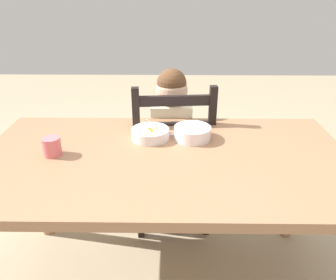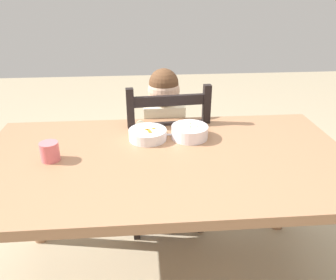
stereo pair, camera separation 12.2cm
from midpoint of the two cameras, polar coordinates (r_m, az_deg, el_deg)
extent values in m
plane|color=tan|center=(1.84, 1.57, -22.48)|extent=(8.00, 8.00, 0.00)
cube|color=#9D6E4C|center=(1.41, 1.90, -3.53)|extent=(1.55, 0.85, 0.04)
cylinder|color=#9D6E4C|center=(2.00, -19.10, -7.17)|extent=(0.07, 0.07, 0.66)
cylinder|color=#9D6E4C|center=(2.02, 22.03, -7.33)|extent=(0.07, 0.07, 0.66)
cube|color=black|center=(1.99, 2.32, -2.66)|extent=(0.45, 0.45, 0.02)
cube|color=black|center=(2.29, 6.50, -5.08)|extent=(0.04, 0.04, 0.42)
cube|color=black|center=(2.25, -3.11, -5.43)|extent=(0.04, 0.04, 0.42)
cube|color=black|center=(1.98, 8.38, -10.68)|extent=(0.04, 0.04, 0.42)
cube|color=black|center=(1.94, -2.91, -11.22)|extent=(0.04, 0.04, 0.42)
cube|color=black|center=(1.75, 9.33, 1.62)|extent=(0.04, 0.04, 0.46)
cube|color=black|center=(1.70, -3.25, 1.30)|extent=(0.04, 0.04, 0.46)
cube|color=black|center=(1.65, 3.25, 6.61)|extent=(0.36, 0.05, 0.05)
cube|color=black|center=(1.70, 3.14, 2.18)|extent=(0.36, 0.05, 0.05)
cube|color=beige|center=(1.89, 2.44, 1.46)|extent=(0.22, 0.14, 0.32)
sphere|color=#D4A88C|center=(1.80, 2.57, 8.33)|extent=(0.17, 0.17, 0.17)
sphere|color=brown|center=(1.79, 2.60, 9.50)|extent=(0.16, 0.16, 0.16)
cylinder|color=#3F4C72|center=(1.97, 0.70, -10.08)|extent=(0.07, 0.07, 0.44)
cylinder|color=#3F4C72|center=(1.97, 3.94, -10.08)|extent=(0.07, 0.07, 0.44)
cylinder|color=beige|center=(1.76, -1.66, 2.53)|extent=(0.06, 0.24, 0.13)
cylinder|color=beige|center=(1.77, 6.77, 2.47)|extent=(0.06, 0.24, 0.13)
cylinder|color=white|center=(1.55, 6.39, 1.17)|extent=(0.17, 0.17, 0.06)
cylinder|color=white|center=(1.56, 6.35, 0.29)|extent=(0.08, 0.08, 0.01)
cylinder|color=#4B932C|center=(1.54, 6.41, 1.46)|extent=(0.14, 0.14, 0.03)
sphere|color=#4C9221|center=(1.57, 6.59, 2.48)|extent=(0.01, 0.01, 0.01)
sphere|color=#588936|center=(1.53, 7.76, 1.85)|extent=(0.01, 0.01, 0.01)
sphere|color=green|center=(1.52, 6.54, 1.75)|extent=(0.01, 0.01, 0.01)
sphere|color=#579435|center=(1.56, 5.45, 2.37)|extent=(0.01, 0.01, 0.01)
sphere|color=#438737|center=(1.53, 6.48, 1.95)|extent=(0.01, 0.01, 0.01)
cylinder|color=white|center=(1.54, -0.76, 1.03)|extent=(0.17, 0.17, 0.05)
cylinder|color=white|center=(1.55, -0.76, 0.33)|extent=(0.08, 0.08, 0.01)
cylinder|color=orange|center=(1.54, -0.76, 1.27)|extent=(0.14, 0.14, 0.03)
cube|color=orange|center=(1.53, -0.95, 1.74)|extent=(0.01, 0.01, 0.01)
cube|color=orange|center=(1.52, -0.48, 1.43)|extent=(0.02, 0.02, 0.01)
cube|color=orange|center=(1.53, -0.63, 1.67)|extent=(0.02, 0.02, 0.01)
cube|color=orange|center=(1.50, -0.40, 1.22)|extent=(0.02, 0.02, 0.01)
cube|color=orange|center=(1.54, 0.28, 1.86)|extent=(0.02, 0.02, 0.01)
cube|color=silver|center=(1.58, 2.76, 0.86)|extent=(0.10, 0.01, 0.00)
ellipsoid|color=silver|center=(1.58, 0.33, 0.93)|extent=(0.04, 0.03, 0.01)
cylinder|color=#E2696F|center=(1.45, -16.78, -1.10)|extent=(0.08, 0.08, 0.08)
camera|label=1|loc=(0.06, 92.45, -1.17)|focal=36.13mm
camera|label=2|loc=(0.06, -87.55, 1.17)|focal=36.13mm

